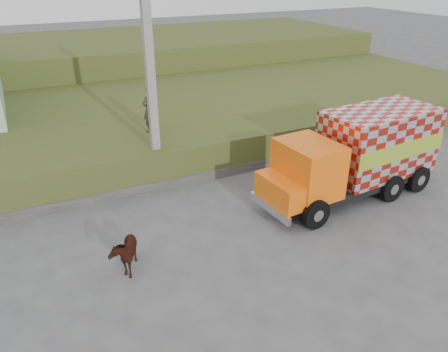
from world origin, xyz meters
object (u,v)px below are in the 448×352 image
cow (125,251)px  utility_pole (151,81)px  cargo_truck (358,154)px  pedestrian (150,109)px

cow → utility_pole: bearing=83.9°
cow → cargo_truck: bearing=26.3°
cow → pedestrian: bearing=87.8°
utility_pole → pedestrian: size_ratio=4.19×
pedestrian → utility_pole: bearing=60.1°
cargo_truck → pedestrian: (-5.95, 5.83, 0.85)m
utility_pole → cow: (-2.49, -4.71, -3.48)m
cargo_truck → pedestrian: size_ratio=3.74×
utility_pole → pedestrian: utility_pole is taller
cargo_truck → cow: 8.93m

